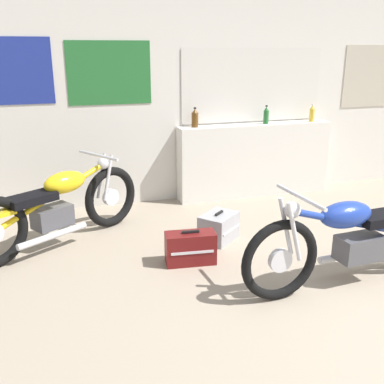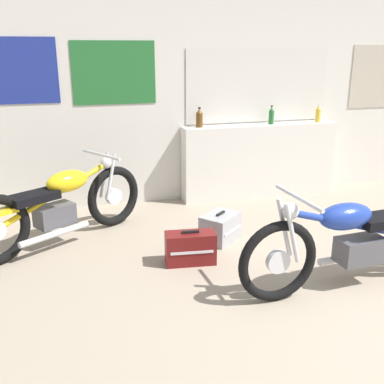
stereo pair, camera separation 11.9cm
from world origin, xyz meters
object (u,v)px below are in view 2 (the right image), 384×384
(bottle_left_center, at_px, (271,116))
(hard_case_silver, at_px, (220,227))
(motorcycle_yellow, at_px, (60,205))
(motorcycle_blue, at_px, (354,240))
(bottle_leftmost, at_px, (199,118))
(hard_case_darkred, at_px, (190,248))
(bottle_center, at_px, (318,114))

(bottle_left_center, distance_m, hard_case_silver, 1.97)
(bottle_left_center, bearing_deg, motorcycle_yellow, -161.58)
(bottle_left_center, xyz_separation_m, hard_case_silver, (-1.15, -1.30, -0.95))
(motorcycle_yellow, relative_size, hard_case_silver, 3.62)
(motorcycle_blue, relative_size, motorcycle_yellow, 1.17)
(hard_case_silver, bearing_deg, motorcycle_blue, -57.85)
(bottle_leftmost, bearing_deg, hard_case_darkred, -109.10)
(motorcycle_blue, relative_size, hard_case_darkred, 4.29)
(motorcycle_yellow, xyz_separation_m, hard_case_darkred, (1.16, -0.81, -0.26))
(bottle_left_center, relative_size, hard_case_silver, 0.49)
(bottle_center, relative_size, motorcycle_yellow, 0.13)
(bottle_center, height_order, hard_case_silver, bottle_center)
(bottle_leftmost, bearing_deg, hard_case_silver, -96.91)
(motorcycle_yellow, bearing_deg, bottle_left_center, 18.42)
(motorcycle_yellow, distance_m, hard_case_silver, 1.67)
(motorcycle_yellow, bearing_deg, hard_case_silver, -13.45)
(hard_case_darkred, bearing_deg, hard_case_silver, 43.50)
(bottle_leftmost, bearing_deg, bottle_left_center, -1.61)
(bottle_leftmost, bearing_deg, motorcycle_yellow, -151.87)
(bottle_leftmost, distance_m, motorcycle_blue, 2.68)
(bottle_leftmost, xyz_separation_m, bottle_left_center, (0.98, -0.03, -0.00))
(bottle_left_center, distance_m, motorcycle_yellow, 2.98)
(bottle_center, height_order, hard_case_darkred, bottle_center)
(motorcycle_blue, height_order, hard_case_darkred, motorcycle_blue)
(hard_case_darkred, relative_size, hard_case_silver, 0.99)
(bottle_leftmost, distance_m, hard_case_silver, 1.64)
(motorcycle_blue, distance_m, hard_case_silver, 1.45)
(hard_case_darkred, height_order, hard_case_silver, hard_case_darkred)
(bottle_left_center, relative_size, hard_case_darkred, 0.50)
(bottle_leftmost, relative_size, hard_case_darkred, 0.51)
(motorcycle_blue, relative_size, hard_case_silver, 4.23)
(bottle_center, distance_m, hard_case_darkred, 2.99)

